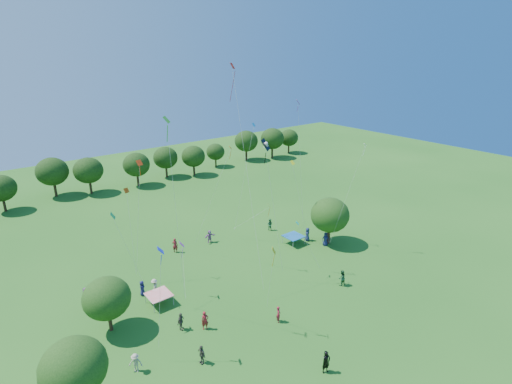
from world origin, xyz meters
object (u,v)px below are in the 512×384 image
at_px(near_tree_east, 330,215).
at_px(tent_red_stripe, 159,295).
at_px(red_high_kite, 238,112).
at_px(near_tree_west, 74,368).
at_px(man_in_black, 326,362).
at_px(tent_blue, 293,236).
at_px(pirate_kite, 266,147).
at_px(near_tree_north, 107,298).

relative_size(near_tree_east, tent_red_stripe, 2.75).
bearing_deg(tent_red_stripe, red_high_kite, -0.78).
relative_size(near_tree_west, red_high_kite, 0.28).
bearing_deg(man_in_black, tent_blue, 63.00).
bearing_deg(tent_blue, pirate_kite, -152.21).
bearing_deg(tent_blue, near_tree_east, -35.97).
height_order(tent_blue, pirate_kite, pirate_kite).
xyz_separation_m(tent_red_stripe, tent_blue, (18.99, 1.35, 0.00)).
bearing_deg(near_tree_north, pirate_kite, -7.28).
xyz_separation_m(near_tree_north, red_high_kite, (14.65, 0.79, 14.35)).
distance_m(near_tree_east, man_in_black, 22.14).
bearing_deg(tent_blue, near_tree_west, -161.34).
bearing_deg(near_tree_north, tent_red_stripe, 10.44).
distance_m(near_tree_west, tent_blue, 30.26).
distance_m(near_tree_north, red_high_kite, 20.53).
bearing_deg(man_in_black, pirate_kite, 79.92).
relative_size(near_tree_north, tent_red_stripe, 2.33).
height_order(man_in_black, red_high_kite, red_high_kite).
height_order(near_tree_north, tent_blue, near_tree_north).
relative_size(near_tree_north, near_tree_east, 0.85).
bearing_deg(near_tree_west, red_high_kite, 23.04).
distance_m(near_tree_north, man_in_black, 18.87).
relative_size(tent_blue, man_in_black, 1.16).
relative_size(tent_blue, red_high_kite, 0.11).
distance_m(tent_blue, man_in_black, 21.45).
distance_m(near_tree_north, near_tree_east, 27.63).
height_order(tent_blue, man_in_black, man_in_black).
bearing_deg(man_in_black, near_tree_west, 163.80).
relative_size(near_tree_east, pirate_kite, 0.43).
distance_m(near_tree_east, red_high_kite, 18.95).
distance_m(near_tree_west, tent_red_stripe, 12.98).
height_order(near_tree_north, man_in_black, near_tree_north).
bearing_deg(red_high_kite, near_tree_east, -5.05).
xyz_separation_m(man_in_black, pirate_kite, (4.61, 12.94, 13.59)).
height_order(near_tree_west, tent_red_stripe, near_tree_west).
bearing_deg(pirate_kite, red_high_kite, 113.10).
bearing_deg(tent_blue, tent_red_stripe, -175.94).
bearing_deg(near_tree_east, pirate_kite, -171.91).
bearing_deg(pirate_kite, near_tree_east, 8.09).
height_order(near_tree_north, tent_red_stripe, near_tree_north).
bearing_deg(tent_red_stripe, man_in_black, -68.60).
height_order(tent_red_stripe, tent_blue, same).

